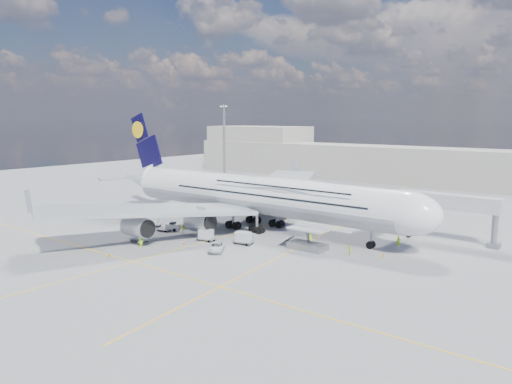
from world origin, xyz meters
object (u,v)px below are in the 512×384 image
Objects in this scene: cone_wing_left_inner at (280,208)px; cone_wing_right_outer at (109,255)px; service_van at (217,247)px; cargo_loader at (307,242)px; catering_truck_outer at (291,192)px; airliner at (256,194)px; crew_tug at (141,243)px; crew_van at (310,236)px; cone_nose at (383,255)px; dolly_row_c at (139,240)px; dolly_row_a at (153,221)px; dolly_nose_far at (243,238)px; light_mast at (224,146)px; baggage_tug at (173,227)px; catering_truck_inner at (280,199)px; cone_tail at (132,212)px; crew_loader at (349,250)px; crew_wing at (183,228)px; dolly_row_b at (164,230)px; crew_nose at (398,241)px; cone_wing_right_inner at (184,243)px; dolly_nose_near at (206,235)px; dolly_back at (131,212)px.

cone_wing_right_outer is at bearing -86.61° from cone_wing_left_inner.
cone_wing_left_inner is at bearing 77.11° from service_van.
cargo_loader is 1.13× the size of catering_truck_outer.
airliner is 44.04× the size of crew_tug.
cone_wing_right_outer is at bearing -100.32° from airliner.
crew_van is 3.12× the size of cone_wing_left_inner.
dolly_row_c is at bearing -154.47° from cone_nose.
cone_wing_left_inner is (8.82, 31.57, -0.86)m from dolly_row_a.
dolly_nose_far reaches higher than crew_van.
light_mast is 56.32m from baggage_tug.
catering_truck_outer is (25.50, -1.43, -11.26)m from light_mast.
catering_truck_inner is 11.43× the size of cone_tail.
dolly_row_a is 1.28× the size of baggage_tug.
crew_tug is (-29.79, -17.85, 0.08)m from crew_loader.
crew_wing is at bearing -167.10° from cone_nose.
cone_tail is (-20.11, 7.76, -0.00)m from dolly_row_b.
catering_truck_outer is 3.77× the size of crew_nose.
cone_tail is (-23.97, -25.24, 0.02)m from cone_wing_left_inner.
cone_wing_right_inner is (6.65, -6.07, -0.61)m from crew_wing.
crew_van is (25.48, 9.66, 0.15)m from baggage_tug.
light_mast is at bearing 97.42° from service_van.
cone_nose reaches higher than cone_wing_right_inner.
crew_loader is 34.73m from crew_tug.
dolly_nose_near reaches higher than crew_nose.
airliner is at bearing 23.11° from baggage_tug.
crew_wing is (20.78, -3.67, -0.09)m from dolly_back.
cone_nose is at bearing -11.72° from dolly_row_a.
crew_nose reaches higher than cone_wing_right_inner.
catering_truck_inner reaches higher than dolly_back.
catering_truck_inner is 3.96× the size of crew_van.
catering_truck_inner is (29.60, -12.11, -11.35)m from light_mast.
crew_nose is at bearing 21.16° from crew_tug.
dolly_nose_far is at bearing -2.76° from dolly_row_b.
dolly_nose_near is 8.05m from crew_wing.
cargo_loader reaches higher than dolly_nose_near.
baggage_tug is at bearing 100.59° from dolly_row_c.
catering_truck_inner reaches higher than cone_nose.
light_mast is 37.49m from cone_wing_left_inner.
dolly_row_c is at bearing -151.17° from cargo_loader.
catering_truck_outer reaches higher than dolly_nose_near.
crew_van is at bearing 29.33° from crew_tug.
dolly_back is 5.64× the size of cone_wing_right_outer.
cargo_loader is at bearing 10.18° from service_van.
cone_wing_right_outer reaches higher than cone_wing_right_inner.
crew_loader is (23.90, -6.07, -6.05)m from airliner.
cone_wing_right_outer is (11.79, -18.67, -0.87)m from dolly_row_a.
dolly_back is 29.12m from cone_wing_right_inner.
light_mast is 15.58× the size of crew_loader.
dolly_nose_near reaches higher than baggage_tug.
crew_loader is (-4.05, -9.95, -0.18)m from crew_nose.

